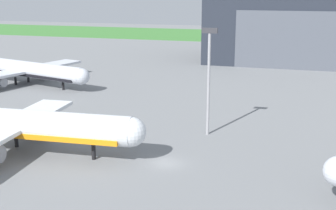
# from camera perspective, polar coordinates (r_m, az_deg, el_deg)

# --- Properties ---
(ground_plane) EXTENTS (440.00, 440.00, 0.00)m
(ground_plane) POSITION_cam_1_polar(r_m,az_deg,el_deg) (60.91, -0.28, -7.30)
(ground_plane) COLOR slate
(grass_field_strip) EXTENTS (440.00, 56.00, 0.08)m
(grass_field_strip) POSITION_cam_1_polar(r_m,az_deg,el_deg) (221.24, 12.43, 8.32)
(grass_field_strip) COLOR #407F37
(grass_field_strip) RESTS_ON ground_plane
(airliner_far_right) EXTENTS (37.78, 34.57, 11.91)m
(airliner_far_right) POSITION_cam_1_polar(r_m,az_deg,el_deg) (114.44, -17.39, 4.25)
(airliner_far_right) COLOR silver
(airliner_far_right) RESTS_ON ground_plane
(airliner_near_left) EXTENTS (37.41, 29.26, 13.23)m
(airliner_near_left) POSITION_cam_1_polar(r_m,az_deg,el_deg) (66.85, -18.48, -2.33)
(airliner_near_left) COLOR silver
(airliner_near_left) RESTS_ON ground_plane
(apron_light_mast) EXTENTS (2.40, 0.50, 16.72)m
(apron_light_mast) POSITION_cam_1_polar(r_m,az_deg,el_deg) (70.37, 5.11, 4.07)
(apron_light_mast) COLOR #99999E
(apron_light_mast) RESTS_ON ground_plane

